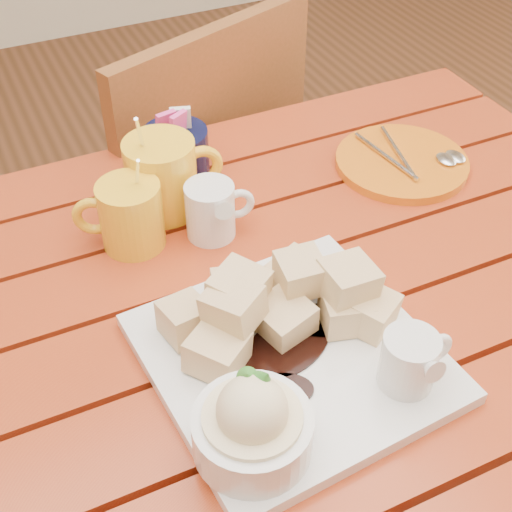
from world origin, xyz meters
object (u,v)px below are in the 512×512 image
table (230,375)px  coffee_mug_right (164,175)px  dessert_plate (287,355)px  coffee_mug_left (129,214)px  orange_saucer (403,162)px  chair_far (183,201)px

table → coffee_mug_right: bearing=88.3°
dessert_plate → coffee_mug_left: coffee_mug_left is taller
coffee_mug_left → orange_saucer: 0.41m
table → chair_far: chair_far is taller
dessert_plate → orange_saucer: size_ratio=1.59×
table → dessert_plate: (0.02, -0.11, 0.14)m
table → chair_far: bearing=76.1°
coffee_mug_right → chair_far: 0.47m
orange_saucer → dessert_plate: bearing=-140.4°
dessert_plate → orange_saucer: dessert_plate is taller
dessert_plate → orange_saucer: (0.33, 0.28, -0.03)m
chair_far → orange_saucer: bearing=99.1°
coffee_mug_left → chair_far: (0.19, 0.38, -0.30)m
coffee_mug_left → coffee_mug_right: coffee_mug_right is taller
coffee_mug_left → coffee_mug_right: 0.08m
orange_saucer → chair_far: chair_far is taller
orange_saucer → table: bearing=-154.6°
dessert_plate → orange_saucer: 0.43m
chair_far → table: bearing=55.7°
coffee_mug_left → coffee_mug_right: bearing=60.7°
coffee_mug_left → orange_saucer: coffee_mug_left is taller
table → coffee_mug_right: 0.27m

